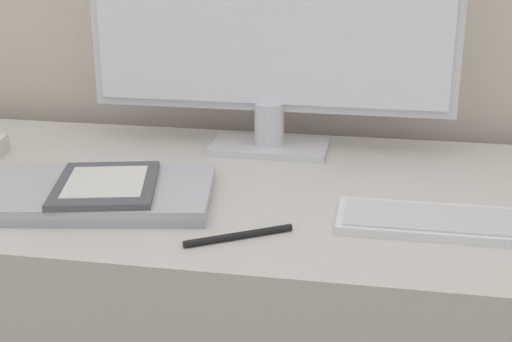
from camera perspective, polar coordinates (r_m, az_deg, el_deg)
monitor at (r=1.19m, az=1.13°, el=11.89°), size 0.62×0.11×0.41m
keyboard at (r=0.96m, az=14.35°, el=-3.93°), size 0.26×0.11×0.01m
laptop at (r=1.04m, az=-13.15°, el=-1.68°), size 0.37×0.26×0.02m
ereader at (r=1.02m, az=-11.91°, el=-1.06°), size 0.18×0.20×0.01m
pen at (r=0.89m, az=-1.39°, el=-5.19°), size 0.13×0.08×0.01m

